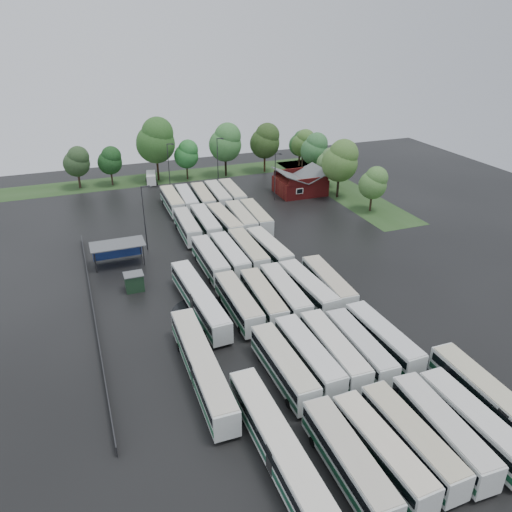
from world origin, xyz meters
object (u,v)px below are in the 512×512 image
object	(u,v)px
brick_building	(300,185)
artic_bus_west_a	(279,448)
artic_bus_east	(504,413)
minibus	(151,178)

from	to	relation	value
brick_building	artic_bus_west_a	size ratio (longest dim) A/B	0.54
brick_building	artic_bus_east	distance (m)	70.13
minibus	artic_bus_east	bearing A→B (deg)	-69.22
minibus	brick_building	bearing A→B (deg)	-23.27
brick_building	minibus	distance (m)	34.59
artic_bus_west_a	minibus	xyz separation A→B (m)	(4.15, 84.33, -0.57)
artic_bus_east	minibus	bearing A→B (deg)	101.92
artic_bus_west_a	minibus	size ratio (longest dim) A/B	3.20
brick_building	minibus	world-z (taller)	brick_building
artic_bus_west_a	minibus	distance (m)	84.44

